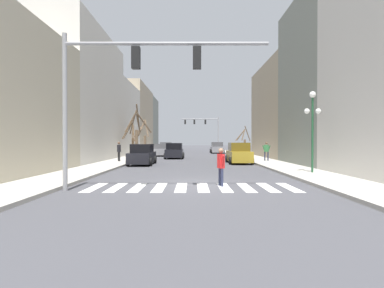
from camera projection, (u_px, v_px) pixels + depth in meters
ground_plane at (193, 185)px, 13.19m from camera, size 240.00×240.00×0.00m
sidewalk_left at (44, 183)px, 13.21m from camera, size 2.82×90.00×0.15m
sidewalk_right at (342, 183)px, 13.17m from camera, size 2.82×90.00×0.15m
building_row_left at (112, 116)px, 40.63m from camera, size 6.00×64.00×12.01m
building_row_right at (335, 90)px, 23.09m from camera, size 6.00×33.01×13.01m
crosswalk_stripes at (193, 187)px, 12.44m from camera, size 8.55×2.60×0.01m
traffic_signal_near at (128, 75)px, 11.55m from camera, size 7.95×0.28×6.09m
traffic_signal_far at (206, 126)px, 56.04m from camera, size 6.98×0.28×6.46m
street_lamp_right_corner at (314, 115)px, 16.94m from camera, size 0.95×0.36×4.60m
car_at_intersection at (167, 148)px, 46.42m from camera, size 1.99×4.31×1.76m
car_parked_left_mid at (240, 154)px, 25.78m from camera, size 2.00×4.14×1.79m
car_parked_right_far at (143, 155)px, 24.37m from camera, size 1.97×4.44×1.69m
car_parked_right_mid at (162, 150)px, 38.99m from camera, size 2.08×4.83×1.58m
car_parked_left_near at (218, 148)px, 47.62m from camera, size 2.12×4.52×1.77m
car_parked_right_near at (176, 151)px, 33.23m from camera, size 2.11×4.12×1.71m
pedestrian_on_right_sidewalk at (268, 150)px, 27.20m from camera, size 0.71×0.37×1.70m
pedestrian_crossing_street at (120, 150)px, 26.59m from camera, size 0.46×0.68×1.72m
pedestrian_near_right_corner at (222, 164)px, 12.79m from camera, size 0.30×0.70×1.63m
street_tree_left_near at (138, 132)px, 34.44m from camera, size 2.95×1.76×6.04m
street_tree_left_mid at (133, 141)px, 32.51m from camera, size 1.52×0.98×4.13m
street_tree_right_far at (245, 142)px, 37.89m from camera, size 2.05×1.01×3.73m
street_tree_left_far at (145, 138)px, 40.19m from camera, size 1.99×1.78×4.72m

